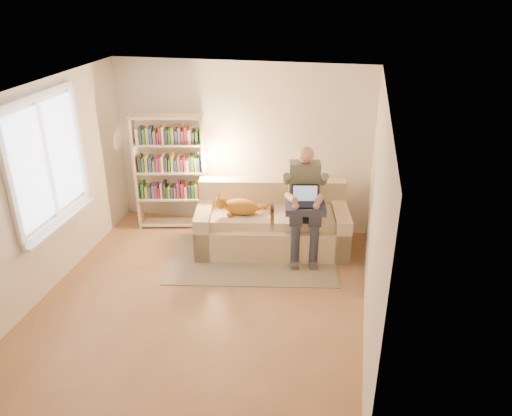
% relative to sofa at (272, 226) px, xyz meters
% --- Properties ---
extents(floor, '(4.50, 4.50, 0.00)m').
position_rel_sofa_xyz_m(floor, '(-0.62, -1.55, -0.34)').
color(floor, '#926642').
rests_on(floor, ground).
extents(ceiling, '(4.00, 4.50, 0.02)m').
position_rel_sofa_xyz_m(ceiling, '(-0.62, -1.55, 2.26)').
color(ceiling, white).
rests_on(ceiling, wall_back).
extents(wall_left, '(0.02, 4.50, 2.60)m').
position_rel_sofa_xyz_m(wall_left, '(-2.62, -1.55, 0.96)').
color(wall_left, silver).
rests_on(wall_left, floor).
extents(wall_right, '(0.02, 4.50, 2.60)m').
position_rel_sofa_xyz_m(wall_right, '(1.38, -1.55, 0.96)').
color(wall_right, silver).
rests_on(wall_right, floor).
extents(wall_back, '(4.00, 0.02, 2.60)m').
position_rel_sofa_xyz_m(wall_back, '(-0.62, 0.70, 0.96)').
color(wall_back, silver).
rests_on(wall_back, floor).
extents(wall_front, '(4.00, 0.02, 2.60)m').
position_rel_sofa_xyz_m(wall_front, '(-0.62, -3.80, 0.96)').
color(wall_front, silver).
rests_on(wall_front, floor).
extents(window, '(0.12, 1.52, 1.69)m').
position_rel_sofa_xyz_m(window, '(-2.56, -1.35, 1.04)').
color(window, white).
rests_on(window, wall_left).
extents(sofa, '(2.34, 1.36, 0.93)m').
position_rel_sofa_xyz_m(sofa, '(0.00, 0.00, 0.00)').
color(sofa, beige).
rests_on(sofa, floor).
extents(person, '(0.54, 0.75, 1.58)m').
position_rel_sofa_xyz_m(person, '(0.47, -0.08, 0.55)').
color(person, '#656D58').
rests_on(person, sofa).
extents(cat, '(0.74, 0.36, 0.28)m').
position_rel_sofa_xyz_m(cat, '(-0.50, -0.23, 0.38)').
color(cat, gold).
rests_on(cat, sofa).
extents(blanket, '(0.63, 0.55, 0.10)m').
position_rel_sofa_xyz_m(blanket, '(0.54, -0.23, 0.46)').
color(blanket, '#2A2F49').
rests_on(blanket, person).
extents(laptop, '(0.42, 0.38, 0.31)m').
position_rel_sofa_xyz_m(laptop, '(0.53, -0.21, 0.57)').
color(laptop, black).
rests_on(laptop, blanket).
extents(bookshelf, '(1.26, 0.50, 1.84)m').
position_rel_sofa_xyz_m(bookshelf, '(-1.67, 0.35, 0.68)').
color(bookshelf, beige).
rests_on(bookshelf, floor).
extents(rug, '(2.58, 1.79, 0.01)m').
position_rel_sofa_xyz_m(rug, '(-0.21, -0.45, -0.33)').
color(rug, gray).
rests_on(rug, floor).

